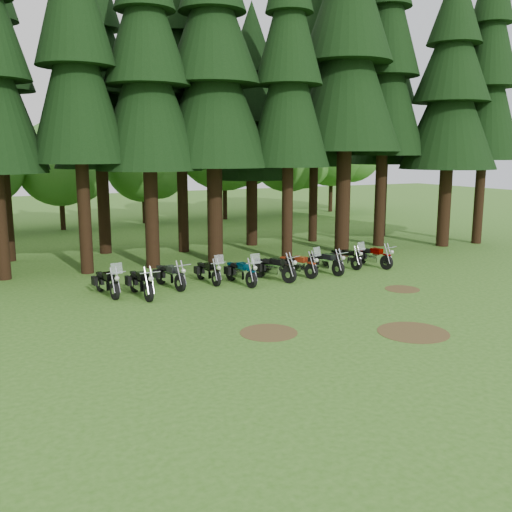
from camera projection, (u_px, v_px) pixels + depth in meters
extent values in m
plane|color=#33681B|center=(315.00, 306.00, 20.68)|extent=(120.00, 120.00, 0.00)
cylinder|color=black|center=(0.00, 216.00, 24.43)|extent=(0.58, 0.58, 5.53)
cylinder|color=black|center=(84.00, 208.00, 25.67)|extent=(0.58, 0.58, 5.99)
cone|color=black|center=(77.00, 76.00, 24.63)|extent=(4.32, 4.32, 7.49)
cylinder|color=black|center=(151.00, 210.00, 26.99)|extent=(0.66, 0.66, 5.57)
cone|color=black|center=(148.00, 93.00, 26.03)|extent=(4.95, 4.95, 6.96)
cone|color=black|center=(145.00, 17.00, 25.43)|extent=(3.96, 3.96, 5.87)
cylinder|color=black|center=(215.00, 205.00, 28.48)|extent=(0.77, 0.77, 5.70)
cone|color=black|center=(213.00, 93.00, 27.49)|extent=(5.81, 5.81, 7.12)
cone|color=black|center=(212.00, 19.00, 26.88)|extent=(4.65, 4.65, 6.01)
cylinder|color=black|center=(287.00, 205.00, 28.73)|extent=(0.55, 0.55, 5.71)
cone|color=black|center=(289.00, 93.00, 27.74)|extent=(4.15, 4.15, 7.14)
cone|color=black|center=(289.00, 20.00, 27.13)|extent=(3.32, 3.32, 6.03)
cylinder|color=black|center=(343.00, 192.00, 31.05)|extent=(0.80, 0.80, 6.62)
cone|color=black|center=(346.00, 71.00, 29.90)|extent=(5.98, 5.98, 8.27)
cylinder|color=black|center=(380.00, 192.00, 33.26)|extent=(0.64, 0.64, 6.35)
cone|color=black|center=(385.00, 84.00, 32.16)|extent=(4.79, 4.79, 7.93)
cone|color=black|center=(387.00, 14.00, 31.48)|extent=(3.84, 3.84, 6.70)
cylinder|color=black|center=(445.00, 200.00, 33.27)|extent=(0.72, 0.72, 5.41)
cone|color=black|center=(450.00, 109.00, 32.33)|extent=(5.44, 5.44, 6.77)
cone|color=black|center=(454.00, 50.00, 31.75)|extent=(4.35, 4.35, 5.71)
cone|color=black|center=(457.00, 1.00, 31.29)|extent=(3.04, 3.04, 4.51)
cylinder|color=black|center=(479.00, 194.00, 34.19)|extent=(0.57, 0.57, 6.03)
cone|color=black|center=(487.00, 94.00, 33.14)|extent=(4.25, 4.25, 7.54)
cone|color=black|center=(491.00, 30.00, 32.49)|extent=(3.40, 3.40, 6.36)
cylinder|color=black|center=(6.00, 207.00, 28.63)|extent=(0.60, 0.60, 5.53)
cylinder|color=black|center=(103.00, 203.00, 30.85)|extent=(0.65, 0.65, 5.55)
cone|color=black|center=(99.00, 101.00, 29.89)|extent=(4.85, 4.85, 6.94)
cone|color=black|center=(95.00, 35.00, 29.29)|extent=(3.88, 3.88, 5.86)
cylinder|color=black|center=(183.00, 202.00, 31.36)|extent=(0.58, 0.58, 5.52)
cone|color=black|center=(181.00, 103.00, 30.40)|extent=(4.35, 4.35, 6.90)
cone|color=black|center=(179.00, 39.00, 29.81)|extent=(3.48, 3.48, 5.83)
cylinder|color=black|center=(252.00, 206.00, 33.67)|extent=(0.66, 0.66, 4.70)
cone|color=black|center=(252.00, 128.00, 32.85)|extent=(4.94, 4.94, 5.87)
cone|color=black|center=(252.00, 78.00, 32.35)|extent=(3.95, 3.95, 4.96)
cone|color=black|center=(252.00, 37.00, 31.95)|extent=(2.77, 2.77, 3.91)
cylinder|color=black|center=(313.00, 196.00, 35.05)|extent=(0.53, 0.53, 5.56)
cone|color=black|center=(315.00, 107.00, 34.08)|extent=(3.94, 3.94, 6.95)
cone|color=black|center=(316.00, 50.00, 33.49)|extent=(3.15, 3.15, 5.87)
cone|color=black|center=(317.00, 2.00, 33.01)|extent=(2.21, 2.21, 4.64)
cylinder|color=black|center=(382.00, 193.00, 37.34)|extent=(0.61, 0.61, 5.65)
cone|color=black|center=(386.00, 108.00, 36.35)|extent=(4.59, 4.59, 7.06)
cone|color=black|center=(388.00, 53.00, 35.75)|extent=(3.67, 3.67, 5.96)
cone|color=black|center=(389.00, 8.00, 35.27)|extent=(2.57, 2.57, 4.71)
cylinder|color=black|center=(62.00, 212.00, 40.42)|extent=(0.36, 0.36, 2.55)
sphere|color=#337122|center=(59.00, 163.00, 39.80)|extent=(5.95, 5.95, 5.95)
sphere|color=#337122|center=(77.00, 172.00, 39.77)|extent=(4.25, 4.25, 4.25)
cylinder|color=black|center=(145.00, 207.00, 44.28)|extent=(0.36, 0.36, 2.47)
sphere|color=#337122|center=(143.00, 164.00, 43.68)|extent=(5.76, 5.76, 5.76)
sphere|color=#337122|center=(158.00, 172.00, 43.65)|extent=(4.12, 4.12, 4.12)
cylinder|color=black|center=(225.00, 198.00, 46.65)|extent=(0.36, 0.36, 3.52)
sphere|color=#337122|center=(224.00, 139.00, 45.80)|extent=(8.21, 8.21, 8.21)
sphere|color=#337122|center=(245.00, 150.00, 45.76)|extent=(5.87, 5.87, 5.87)
cylinder|color=black|center=(287.00, 197.00, 50.76)|extent=(0.36, 0.36, 2.94)
sphere|color=#337122|center=(288.00, 153.00, 50.05)|extent=(6.86, 6.86, 6.86)
sphere|color=#337122|center=(304.00, 161.00, 50.01)|extent=(4.90, 4.90, 4.90)
cylinder|color=black|center=(331.00, 193.00, 52.61)|extent=(0.36, 0.36, 3.52)
sphere|color=#337122|center=(332.00, 141.00, 51.76)|extent=(8.20, 8.20, 8.20)
sphere|color=#337122|center=(350.00, 150.00, 51.71)|extent=(5.86, 5.86, 5.86)
cylinder|color=#4C3D1E|center=(269.00, 332.00, 17.59)|extent=(1.80, 1.80, 0.01)
cylinder|color=#4C3D1E|center=(402.00, 289.00, 23.12)|extent=(1.40, 1.40, 0.01)
cylinder|color=#4C3D1E|center=(413.00, 332.00, 17.62)|extent=(2.20, 2.20, 0.01)
cylinder|color=black|center=(115.00, 291.00, 21.44)|extent=(0.24, 0.69, 0.68)
cylinder|color=black|center=(100.00, 283.00, 22.73)|extent=(0.24, 0.69, 0.68)
cube|color=silver|center=(107.00, 284.00, 22.11)|extent=(0.38, 0.75, 0.35)
cube|color=black|center=(108.00, 276.00, 21.85)|extent=(0.38, 0.60, 0.25)
cube|color=black|center=(104.00, 275.00, 22.24)|extent=(0.38, 0.60, 0.12)
cube|color=silver|center=(117.00, 268.00, 21.02)|extent=(0.45, 0.19, 0.41)
cylinder|color=black|center=(149.00, 292.00, 21.16)|extent=(0.19, 0.73, 0.72)
cylinder|color=black|center=(134.00, 283.00, 22.61)|extent=(0.19, 0.73, 0.72)
cube|color=silver|center=(141.00, 285.00, 21.91)|extent=(0.35, 0.78, 0.37)
cube|color=black|center=(142.00, 276.00, 21.63)|extent=(0.36, 0.62, 0.26)
cube|color=black|center=(138.00, 275.00, 22.06)|extent=(0.36, 0.62, 0.13)
cylinder|color=black|center=(180.00, 283.00, 22.69)|extent=(0.27, 0.70, 0.69)
cylinder|color=black|center=(161.00, 276.00, 23.95)|extent=(0.27, 0.70, 0.69)
cube|color=silver|center=(169.00, 277.00, 23.34)|extent=(0.42, 0.77, 0.36)
cube|color=black|center=(172.00, 269.00, 23.09)|extent=(0.41, 0.62, 0.25)
cube|color=black|center=(166.00, 268.00, 23.47)|extent=(0.41, 0.62, 0.13)
cylinder|color=black|center=(216.00, 279.00, 23.59)|extent=(0.18, 0.65, 0.64)
cylinder|color=black|center=(201.00, 272.00, 24.86)|extent=(0.18, 0.65, 0.64)
cube|color=silver|center=(208.00, 273.00, 24.25)|extent=(0.31, 0.69, 0.33)
cube|color=black|center=(210.00, 266.00, 24.00)|extent=(0.32, 0.55, 0.23)
cube|color=black|center=(205.00, 265.00, 24.38)|extent=(0.32, 0.55, 0.12)
cube|color=silver|center=(219.00, 259.00, 23.19)|extent=(0.41, 0.15, 0.38)
cylinder|color=black|center=(251.00, 280.00, 23.29)|extent=(0.22, 0.70, 0.68)
cylinder|color=black|center=(231.00, 273.00, 24.61)|extent=(0.22, 0.70, 0.68)
cube|color=silver|center=(240.00, 274.00, 23.98)|extent=(0.37, 0.75, 0.35)
cube|color=navy|center=(243.00, 266.00, 23.71)|extent=(0.37, 0.60, 0.25)
cube|color=black|center=(237.00, 265.00, 24.11)|extent=(0.37, 0.60, 0.12)
cube|color=silver|center=(255.00, 259.00, 22.87)|extent=(0.45, 0.18, 0.41)
cylinder|color=black|center=(289.00, 275.00, 24.14)|extent=(0.41, 0.72, 0.72)
cylinder|color=black|center=(259.00, 269.00, 25.24)|extent=(0.41, 0.72, 0.72)
cube|color=silver|center=(273.00, 270.00, 24.71)|extent=(0.56, 0.82, 0.37)
cube|color=black|center=(277.00, 262.00, 24.48)|extent=(0.52, 0.68, 0.26)
cube|color=black|center=(268.00, 261.00, 24.81)|extent=(0.52, 0.68, 0.13)
cylinder|color=black|center=(311.00, 271.00, 24.97)|extent=(0.36, 0.68, 0.67)
cylinder|color=black|center=(284.00, 266.00, 26.05)|extent=(0.36, 0.68, 0.67)
cube|color=silver|center=(296.00, 267.00, 25.53)|extent=(0.51, 0.77, 0.35)
cube|color=#B53316|center=(301.00, 259.00, 25.30)|extent=(0.47, 0.63, 0.24)
cube|color=black|center=(293.00, 259.00, 25.63)|extent=(0.47, 0.63, 0.12)
cube|color=silver|center=(317.00, 252.00, 24.60)|extent=(0.45, 0.26, 0.40)
cylinder|color=black|center=(338.00, 269.00, 25.48)|extent=(0.27, 0.69, 0.68)
cylinder|color=black|center=(313.00, 263.00, 26.71)|extent=(0.27, 0.69, 0.68)
cube|color=silver|center=(325.00, 264.00, 26.12)|extent=(0.42, 0.76, 0.35)
cube|color=black|center=(329.00, 257.00, 25.87)|extent=(0.41, 0.61, 0.25)
cube|color=black|center=(321.00, 256.00, 26.24)|extent=(0.41, 0.61, 0.12)
cylinder|color=black|center=(356.00, 263.00, 26.80)|extent=(0.22, 0.65, 0.64)
cylinder|color=black|center=(335.00, 259.00, 28.02)|extent=(0.22, 0.65, 0.64)
cube|color=silver|center=(345.00, 259.00, 27.44)|extent=(0.36, 0.71, 0.33)
cube|color=black|center=(348.00, 253.00, 27.19)|extent=(0.36, 0.57, 0.23)
cube|color=black|center=(342.00, 252.00, 27.56)|extent=(0.36, 0.57, 0.12)
cube|color=silver|center=(361.00, 246.00, 26.41)|extent=(0.42, 0.17, 0.38)
cylinder|color=black|center=(386.00, 262.00, 26.93)|extent=(0.28, 0.70, 0.68)
cylinder|color=black|center=(361.00, 258.00, 28.17)|extent=(0.28, 0.70, 0.68)
cube|color=silver|center=(373.00, 258.00, 27.57)|extent=(0.43, 0.77, 0.35)
cube|color=#720200|center=(377.00, 251.00, 27.32)|extent=(0.42, 0.62, 0.25)
cube|color=black|center=(369.00, 250.00, 27.69)|extent=(0.42, 0.62, 0.12)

